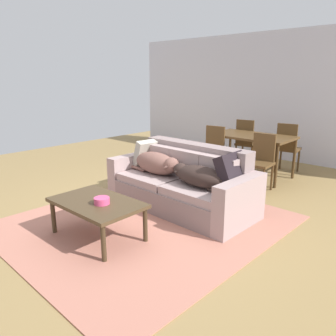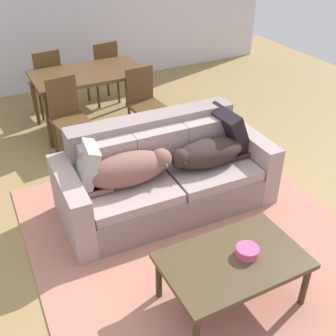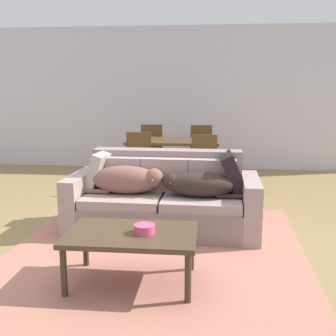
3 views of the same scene
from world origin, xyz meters
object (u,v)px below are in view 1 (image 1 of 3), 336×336
object	(u,v)px
coffee_table	(97,205)
dining_chair_near_left	(212,150)
dog_on_right_cushion	(199,176)
dining_chair_far_right	(287,146)
dining_table	(252,139)
dog_on_left_cushion	(157,163)
throw_pillow_by_left_arm	(148,154)
dining_chair_far_left	(246,141)
couch	(183,184)
bowl_on_coffee_table	(102,201)
throw_pillow_by_right_arm	(233,173)
dining_chair_near_right	(260,159)

from	to	relation	value
coffee_table	dining_chair_near_left	world-z (taller)	dining_chair_near_left
dog_on_right_cushion	coffee_table	bearing A→B (deg)	-111.00
dining_chair_far_right	dining_table	bearing A→B (deg)	48.08
dog_on_left_cushion	dining_table	bearing A→B (deg)	83.37
throw_pillow_by_left_arm	dining_chair_far_left	size ratio (longest dim) A/B	0.47
coffee_table	dining_chair_far_left	xyz separation A→B (m)	(-0.38, 3.92, 0.13)
couch	dining_chair_near_left	world-z (taller)	dining_chair_near_left
bowl_on_coffee_table	coffee_table	bearing A→B (deg)	174.16
dog_on_left_cushion	throw_pillow_by_right_arm	size ratio (longest dim) A/B	1.98
dog_on_left_cushion	dining_chair_near_right	xyz separation A→B (m)	(0.81, 1.50, -0.08)
throw_pillow_by_right_arm	coffee_table	bearing A→B (deg)	-122.30
dining_chair_near_left	dining_chair_far_left	distance (m)	1.14
dog_on_right_cushion	dining_chair_near_left	bearing A→B (deg)	121.31
coffee_table	dining_chair_near_right	bearing A→B (deg)	78.84
dog_on_left_cushion	dining_chair_far_right	xyz separation A→B (m)	(0.72, 2.73, -0.06)
dog_on_left_cushion	dining_chair_near_right	size ratio (longest dim) A/B	1.03
throw_pillow_by_left_arm	dining_chair_far_right	world-z (taller)	dining_chair_far_right
dining_chair_near_right	bowl_on_coffee_table	bearing A→B (deg)	-102.63
coffee_table	throw_pillow_by_right_arm	bearing A→B (deg)	57.70
dining_table	throw_pillow_by_right_arm	bearing A→B (deg)	-67.30
bowl_on_coffee_table	dining_chair_near_left	size ratio (longest dim) A/B	0.18
dining_chair_near_right	dining_chair_far_right	distance (m)	1.23
throw_pillow_by_left_arm	dining_chair_near_left	bearing A→B (deg)	80.95
throw_pillow_by_left_arm	dining_chair_far_right	size ratio (longest dim) A/B	0.47
coffee_table	dining_chair_far_right	world-z (taller)	dining_chair_far_right
couch	coffee_table	xyz separation A→B (m)	(-0.11, -1.34, 0.06)
couch	dining_chair_far_left	size ratio (longest dim) A/B	2.20
dining_chair_far_left	coffee_table	bearing A→B (deg)	88.89
dog_on_right_cushion	dining_chair_near_right	bearing A→B (deg)	89.92
couch	dining_table	bearing A→B (deg)	93.74
dining_table	dining_chair_near_right	xyz separation A→B (m)	(0.50, -0.62, -0.18)
throw_pillow_by_left_arm	coffee_table	distance (m)	1.57
dog_on_left_cushion	dog_on_right_cushion	distance (m)	0.76
dog_on_left_cushion	throw_pillow_by_left_arm	world-z (taller)	throw_pillow_by_left_arm
dining_table	dining_chair_far_right	bearing A→B (deg)	55.96
throw_pillow_by_right_arm	dining_chair_far_left	xyz separation A→B (m)	(-1.25, 2.55, -0.12)
couch	dog_on_right_cushion	size ratio (longest dim) A/B	2.30
dining_chair_near_left	throw_pillow_by_left_arm	bearing A→B (deg)	-106.40
throw_pillow_by_right_arm	dining_table	bearing A→B (deg)	112.70
throw_pillow_by_right_arm	bowl_on_coffee_table	world-z (taller)	throw_pillow_by_right_arm
dining_table	dining_chair_far_right	xyz separation A→B (m)	(0.41, 0.61, -0.16)
dog_on_right_cushion	dining_chair_far_right	distance (m)	2.77
couch	dining_table	distance (m)	2.04
couch	throw_pillow_by_left_arm	world-z (taller)	couch
couch	coffee_table	size ratio (longest dim) A/B	2.02
dog_on_right_cushion	dining_chair_far_right	world-z (taller)	dining_chair_far_right
dog_on_right_cushion	bowl_on_coffee_table	size ratio (longest dim) A/B	5.39
bowl_on_coffee_table	dining_chair_near_right	distance (m)	2.78
throw_pillow_by_left_arm	dining_chair_far_left	bearing A→B (deg)	84.19
throw_pillow_by_right_arm	dining_table	distance (m)	2.15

